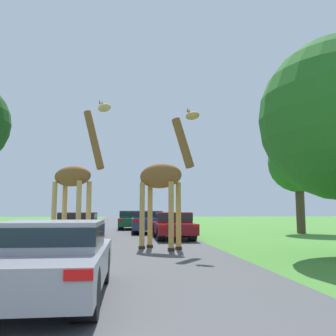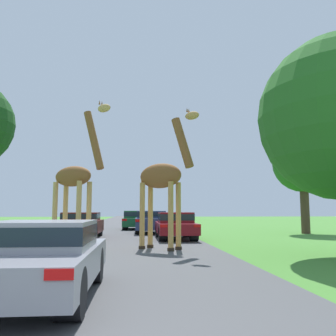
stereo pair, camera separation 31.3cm
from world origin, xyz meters
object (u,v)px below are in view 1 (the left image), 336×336
car_far_ahead (147,221)px  tree_left_edge (298,163)px  car_queue_left (78,224)px  car_queue_right (131,219)px  giraffe_near_road (163,181)px  giraffe_companion (75,181)px  car_lead_maroon (50,256)px  car_verge_right (173,224)px

car_far_ahead → tree_left_edge: 10.29m
car_far_ahead → car_queue_left: bearing=-137.7°
car_queue_right → car_far_ahead: 5.04m
car_queue_left → giraffe_near_road: bearing=-57.0°
car_queue_right → car_queue_left: bearing=-108.6°
giraffe_companion → car_lead_maroon: giraffe_companion is taller
car_far_ahead → tree_left_edge: size_ratio=0.64×
car_queue_right → car_lead_maroon: bearing=-93.9°
car_lead_maroon → car_verge_right: bearing=73.5°
car_queue_left → car_far_ahead: car_far_ahead is taller
giraffe_near_road → giraffe_companion: size_ratio=0.95×
giraffe_companion → car_lead_maroon: size_ratio=1.32×
giraffe_companion → car_queue_left: bearing=-137.9°
giraffe_near_road → car_queue_right: bearing=-138.3°
giraffe_companion → car_queue_left: 6.10m
car_queue_left → car_lead_maroon: bearing=-84.1°
giraffe_near_road → giraffe_companion: bearing=-56.2°
car_lead_maroon → car_far_ahead: car_far_ahead is taller
car_verge_right → tree_left_edge: (8.48, 3.42, 3.69)m
giraffe_near_road → car_far_ahead: size_ratio=1.27×
car_lead_maroon → tree_left_edge: bearing=51.8°
giraffe_near_road → giraffe_companion: 3.27m
car_queue_right → tree_left_edge: (10.50, -6.26, 3.68)m
car_lead_maroon → car_far_ahead: bearing=81.6°
giraffe_companion → car_far_ahead: bearing=-163.1°
giraffe_companion → car_verge_right: (4.22, 4.53, -1.80)m
car_verge_right → tree_left_edge: bearing=22.0°
giraffe_companion → car_queue_right: (2.19, 14.21, -1.79)m
giraffe_near_road → car_queue_left: size_ratio=1.20×
car_queue_right → car_queue_left: car_queue_right is taller
giraffe_near_road → car_queue_left: bearing=-109.5°
giraffe_near_road → car_lead_maroon: giraffe_near_road is taller
car_lead_maroon → car_queue_right: car_queue_right is taller
car_lead_maroon → car_queue_left: bearing=95.9°
car_queue_right → tree_left_edge: tree_left_edge is taller
giraffe_companion → car_queue_right: 14.49m
giraffe_companion → car_far_ahead: giraffe_companion is taller
car_lead_maroon → car_far_ahead: (2.46, 16.57, 0.05)m
giraffe_near_road → car_verge_right: (0.96, 4.74, -1.81)m
giraffe_companion → car_verge_right: size_ratio=1.26×
car_queue_left → tree_left_edge: 14.01m
giraffe_companion → car_far_ahead: 9.95m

